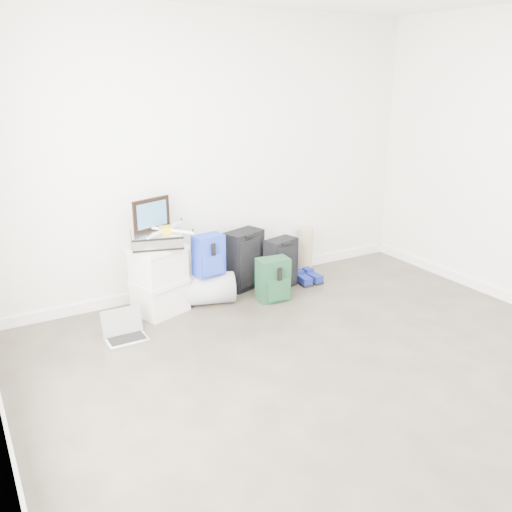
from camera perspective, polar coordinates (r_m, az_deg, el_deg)
ground at (r=3.89m, az=13.12°, el=-14.90°), size 5.00×5.00×0.00m
room_envelope at (r=3.29m, az=15.15°, el=11.13°), size 4.52×5.02×2.71m
boxes_stack at (r=5.03m, az=-10.14°, el=-2.46°), size 0.54×0.49×0.64m
briefcase at (r=4.91m, az=-10.40°, el=1.71°), size 0.51×0.42×0.13m
painting at (r=4.94m, az=-10.93°, el=4.32°), size 0.38×0.15×0.29m
drone at (r=4.89m, az=-9.50°, el=2.78°), size 0.47×0.47×0.05m
duffel_bag at (r=5.23m, az=-5.00°, el=-3.43°), size 0.56×0.44×0.30m
blue_backpack at (r=5.08m, az=-4.97°, el=-0.01°), size 0.30×0.23×0.39m
large_suitcase at (r=5.54m, az=-1.25°, el=-0.39°), size 0.44×0.35×0.60m
green_backpack at (r=5.26m, az=1.85°, el=-2.59°), size 0.32×0.25×0.43m
carry_on at (r=5.57m, az=2.67°, el=-0.76°), size 0.36×0.28×0.51m
shoes at (r=5.78m, az=5.42°, el=-2.35°), size 0.25×0.28×0.09m
rolled_rug at (r=6.04m, az=5.21°, el=0.65°), size 0.16×0.16×0.50m
laptop at (r=4.72m, az=-13.65°, el=-7.76°), size 0.34×0.24×0.24m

